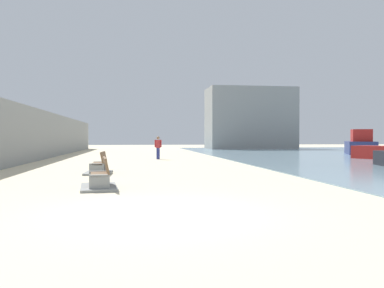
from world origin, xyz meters
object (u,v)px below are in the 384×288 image
object	(u,v)px
bench_near	(100,181)
bench_far	(99,168)
person_walking	(158,146)
boat_far_right	(360,145)

from	to	relation	value
bench_near	bench_far	xyz separation A→B (m)	(-0.48, 5.31, 0.00)
person_walking	boat_far_right	world-z (taller)	boat_far_right
bench_far	person_walking	bearing A→B (deg)	73.73
bench_near	person_walking	distance (m)	16.77
bench_far	person_walking	world-z (taller)	person_walking
bench_far	boat_far_right	distance (m)	28.04
bench_far	boat_far_right	xyz separation A→B (m)	(22.54, 16.66, 0.66)
bench_near	bench_far	distance (m)	5.33
person_walking	bench_near	bearing A→B (deg)	-99.59
bench_near	bench_far	size ratio (longest dim) A/B	1.03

